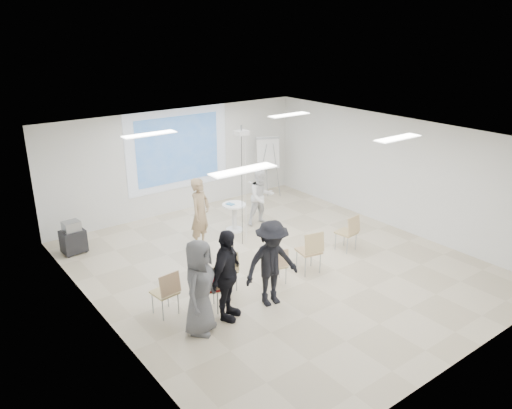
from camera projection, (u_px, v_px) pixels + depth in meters
floor at (277, 267)px, 11.51m from camera, size 8.00×9.00×0.10m
ceiling at (279, 134)px, 10.44m from camera, size 8.00×9.00×0.10m
wall_back at (178, 161)px, 14.38m from camera, size 8.00×0.10×3.00m
wall_left at (98, 252)px, 8.68m from camera, size 0.10×9.00×3.00m
wall_right at (395, 172)px, 13.27m from camera, size 0.10×9.00×3.00m
projection_halo at (178, 149)px, 14.22m from camera, size 3.20×0.01×2.30m
projection_image at (178, 149)px, 14.20m from camera, size 2.60×0.01×1.90m
pedestal_table at (234, 216)px, 13.23m from camera, size 0.78×0.78×0.78m
player_left at (200, 209)px, 12.06m from camera, size 0.89×0.79×2.02m
player_right at (261, 194)px, 13.54m from camera, size 0.91×0.77×1.74m
controller_left at (201, 192)px, 12.24m from camera, size 0.10×0.13×0.04m
controller_right at (250, 182)px, 13.52m from camera, size 0.05×0.12×0.04m
chair_far_left at (167, 290)px, 9.34m from camera, size 0.48×0.51×0.92m
chair_left_mid at (206, 285)px, 9.40m from camera, size 0.62×0.64×1.01m
chair_left_inner at (227, 268)px, 10.22m from camera, size 0.51×0.53×0.89m
chair_center at (278, 263)px, 10.50m from camera, size 0.47×0.49×0.83m
chair_right_inner at (311, 249)px, 10.92m from camera, size 0.56×0.59×1.01m
chair_right_far at (349, 230)px, 12.01m from camera, size 0.48×0.51×0.93m
red_jacket at (211, 282)px, 9.27m from camera, size 0.43×0.24×0.41m
laptop at (225, 268)px, 10.31m from camera, size 0.37×0.31×0.03m
audience_left at (227, 269)px, 9.10m from camera, size 1.39×1.24×2.05m
audience_mid at (272, 258)px, 9.59m from camera, size 1.38×0.88×1.99m
audience_outer at (199, 282)px, 8.72m from camera, size 1.16×1.09×1.98m
flipchart_easel at (268, 154)px, 15.47m from camera, size 0.77×0.62×1.94m
av_cart at (73, 238)px, 11.98m from camera, size 0.57×0.47×0.81m
ceiling_projector at (242, 138)px, 11.74m from camera, size 0.30×0.25×3.00m
fluor_panel_nw at (149, 134)px, 10.84m from camera, size 1.20×0.30×0.02m
fluor_panel_ne at (289, 115)px, 13.10m from camera, size 1.20×0.30×0.02m
fluor_panel_sw at (243, 170)px, 8.21m from camera, size 1.20×0.30×0.02m
fluor_panel_se at (398, 138)px, 10.48m from camera, size 1.20×0.30×0.02m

